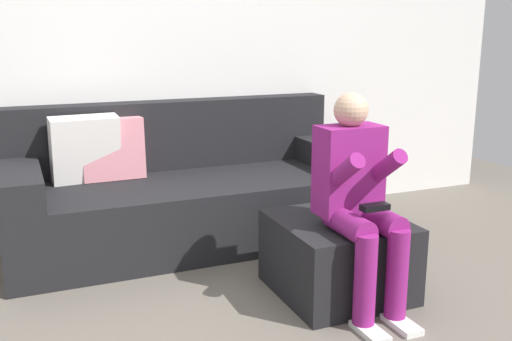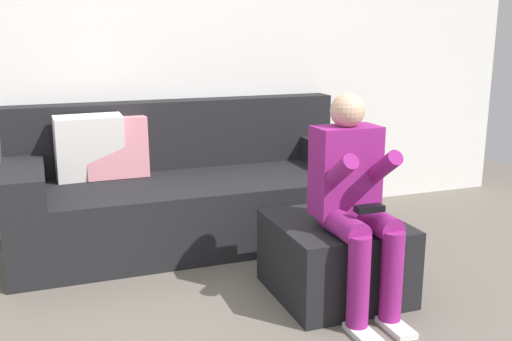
# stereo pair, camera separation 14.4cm
# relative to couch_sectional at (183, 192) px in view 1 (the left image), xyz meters

# --- Properties ---
(wall_back) EXTENTS (5.74, 0.10, 2.79)m
(wall_back) POSITION_rel_couch_sectional_xyz_m (-0.02, 0.45, 1.07)
(wall_back) COLOR white
(wall_back) RESTS_ON ground_plane
(couch_sectional) EXTENTS (2.31, 0.94, 0.91)m
(couch_sectional) POSITION_rel_couch_sectional_xyz_m (0.00, 0.00, 0.00)
(couch_sectional) COLOR black
(couch_sectional) RESTS_ON ground_plane
(ottoman) EXTENTS (0.65, 0.67, 0.41)m
(ottoman) POSITION_rel_couch_sectional_xyz_m (0.54, -1.12, -0.12)
(ottoman) COLOR black
(ottoman) RESTS_ON ground_plane
(person_seated) EXTENTS (0.33, 0.59, 1.10)m
(person_seated) POSITION_rel_couch_sectional_xyz_m (0.53, -1.31, 0.27)
(person_seated) COLOR #8C1E72
(person_seated) RESTS_ON ground_plane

